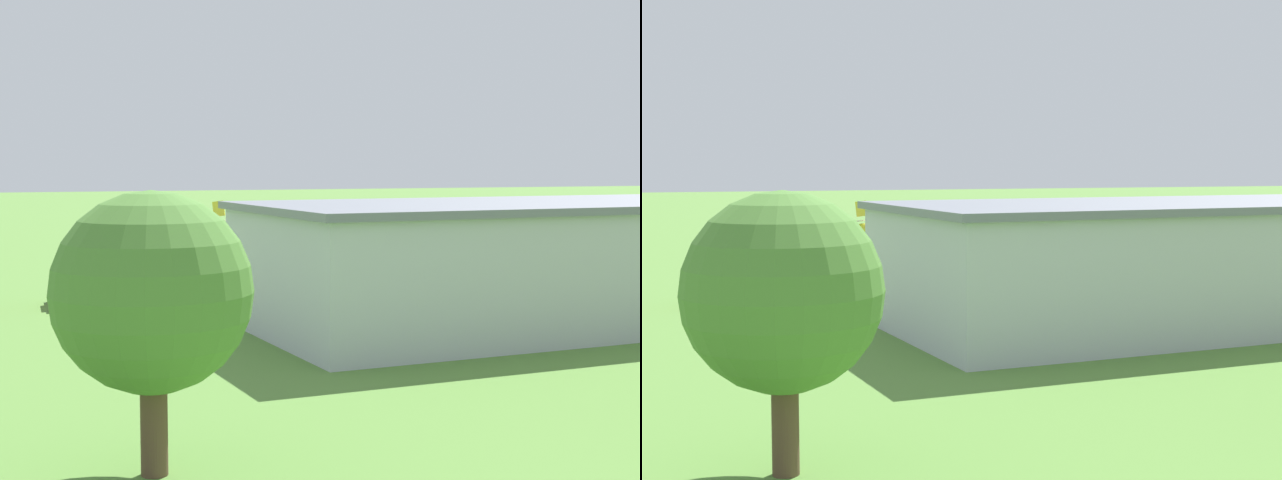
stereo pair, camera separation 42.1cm
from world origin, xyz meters
TOP-DOWN VIEW (x-y plane):
  - ground_plane at (0.00, 0.00)m, footprint 400.00×400.00m
  - hangar at (-1.09, 34.35)m, footprint 31.87×14.46m
  - biplane at (3.56, -2.56)m, footprint 7.59×7.61m
  - car_green at (-14.56, 20.79)m, footprint 2.49×4.66m
  - car_blue at (15.43, 20.13)m, footprint 2.22×4.01m
  - car_yellow at (21.03, 19.98)m, footprint 2.24×4.51m
  - person_beside_truck at (13.88, 15.63)m, footprint 0.48×0.48m
  - person_watching_takeoff at (11.27, 22.63)m, footprint 0.54×0.54m
  - person_walking_on_apron at (4.95, 15.59)m, footprint 0.38×0.38m
  - person_crossing_taxiway at (-14.02, 15.66)m, footprint 0.47×0.47m
  - tree_behind_hangar_right at (22.73, 50.85)m, footprint 5.15×5.15m

SIDE VIEW (x-z plane):
  - ground_plane at x=0.00m, z-range 0.00..0.00m
  - person_crossing_taxiway at x=-14.02m, z-range -0.01..1.55m
  - car_blue at x=15.43m, z-range 0.04..1.56m
  - person_watching_takeoff at x=11.27m, z-range -0.01..1.62m
  - person_walking_on_apron at x=4.95m, z-range 0.00..1.68m
  - car_yellow at x=21.03m, z-range 0.03..1.67m
  - car_green at x=-14.56m, z-range 0.03..1.72m
  - person_beside_truck at x=13.88m, z-range 0.00..1.77m
  - biplane at x=3.56m, z-range 0.75..4.63m
  - hangar at x=-1.09m, z-range 0.01..6.08m
  - tree_behind_hangar_right at x=22.73m, z-range 1.04..8.33m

